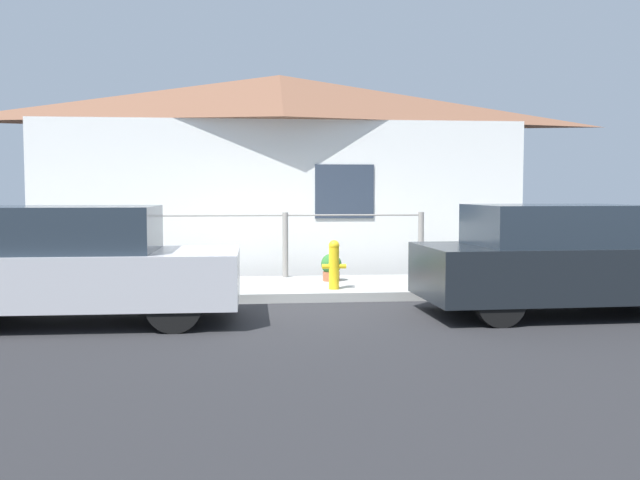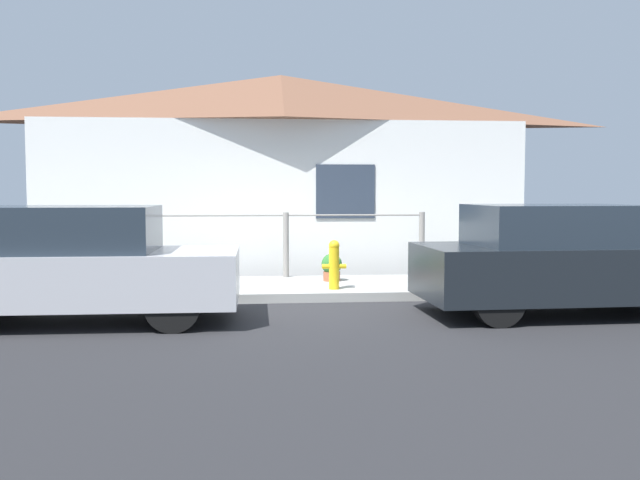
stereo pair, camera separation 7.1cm
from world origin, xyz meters
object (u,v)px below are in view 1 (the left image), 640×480
(car_right, at_px, (561,260))
(car_left, at_px, (78,265))
(potted_plant_near_hydrant, at_px, (331,267))
(fire_hydrant, at_px, (334,263))

(car_right, bearing_deg, car_left, 178.04)
(car_right, distance_m, potted_plant_near_hydrant, 3.86)
(fire_hydrant, bearing_deg, car_left, -153.17)
(car_left, height_order, fire_hydrant, car_left)
(fire_hydrant, bearing_deg, car_right, -31.42)
(car_left, xyz_separation_m, car_right, (6.20, -0.00, -0.00))
(car_left, bearing_deg, car_right, 0.31)
(car_right, relative_size, potted_plant_near_hydrant, 8.42)
(car_left, xyz_separation_m, fire_hydrant, (3.39, 1.72, -0.19))
(car_right, xyz_separation_m, potted_plant_near_hydrant, (-2.74, 2.71, -0.35))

